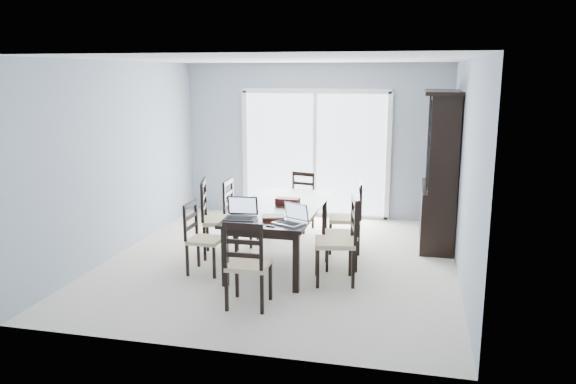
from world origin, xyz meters
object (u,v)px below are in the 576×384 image
Objects in this scene: china_hutch at (440,171)px; chair_end_near at (246,255)px; chair_left_mid at (213,210)px; chair_left_far at (235,205)px; chair_right_mid at (349,225)px; laptop_silver at (289,219)px; dining_table at (281,212)px; chair_right_far at (352,209)px; chair_left_near at (199,230)px; laptop_dark at (240,214)px; game_box at (288,201)px; chair_end_far at (301,195)px; hot_tub at (299,177)px; chair_right_near at (344,230)px; cell_phone at (271,226)px.

chair_end_near is at bearing -125.57° from china_hutch.
chair_left_mid is 1.11× the size of chair_left_far.
chair_right_mid is 2.63× the size of laptop_silver.
chair_right_far is at bearing 37.06° from dining_table.
chair_left_near is at bearing -11.33° from chair_left_mid.
laptop_dark is 0.98m from game_box.
china_hutch is at bearing 101.81° from chair_left_far.
chair_end_far is (0.83, 2.24, 0.01)m from chair_left_near.
chair_left_mid reaches higher than chair_end_near.
chair_right_far is at bearing 67.66° from chair_end_near.
game_box is (-0.24, 0.98, -0.02)m from laptop_silver.
chair_left_mid is at bearing 124.04° from laptop_dark.
dining_table is 5.45× the size of laptop_silver.
chair_end_far is at bearing 79.62° from laptop_dark.
hot_tub is (0.36, 4.28, -0.09)m from chair_left_near.
chair_end_far is (-0.07, 1.62, -0.13)m from dining_table.
chair_right_far reaches higher than chair_left_near.
china_hutch is 2.18m from chair_right_near.
chair_right_mid is 0.88m from game_box.
chair_right_mid is (-0.00, 0.52, -0.07)m from chair_right_near.
chair_left_near is 1.24m from chair_left_far.
china_hutch is 2.19m from chair_end_far.
china_hutch is 1.82× the size of chair_left_mid.
china_hutch is 1.26× the size of hot_tub.
chair_left_near is at bearing -94.86° from hot_tub.
chair_end_far is at bearing 94.96° from game_box.
chair_right_mid reaches higher than chair_left_near.
cell_phone is (-0.73, -1.62, 0.15)m from chair_right_far.
dining_table is at bearing 107.57° from cell_phone.
hot_tub is (-0.22, 4.44, -0.36)m from laptop_dark.
cell_phone is (1.02, -0.36, 0.21)m from chair_left_near.
laptop_dark is at bearing -87.10° from hot_tub.
laptop_silver reaches higher than hot_tub.
chair_end_near is (-2.01, -2.82, -0.48)m from china_hutch.
hot_tub is (-1.42, 3.70, -0.11)m from chair_right_mid.
chair_right_far reaches higher than chair_right_mid.
chair_right_mid is (1.71, -0.65, -0.01)m from chair_left_far.
china_hutch is 1.79m from chair_right_mid.
chair_end_near is at bearing 104.54° from chair_end_far.
dining_table is 22.83× the size of cell_phone.
laptop_dark is 0.22× the size of hot_tub.
chair_left_far reaches higher than hot_tub.
dining_table is at bearing -114.58° from game_box.
laptop_dark is (-2.33, -2.02, -0.26)m from china_hutch.
china_hutch is at bearing -176.96° from chair_end_far.
cell_phone is at bearing -82.02° from hot_tub.
chair_right_far reaches higher than cell_phone.
chair_left_far is at bearing 131.05° from cell_phone.
chair_left_mid reaches higher than chair_left_far.
chair_end_near is (0.95, -1.59, -0.05)m from chair_left_mid.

